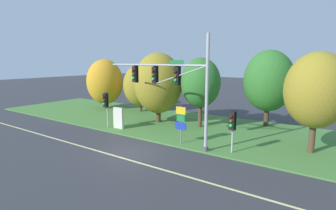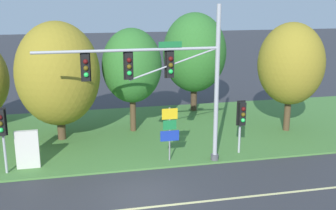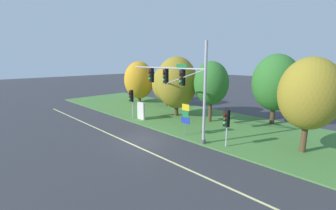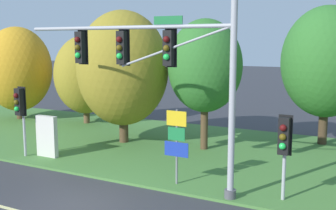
{
  "view_description": "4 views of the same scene",
  "coord_description": "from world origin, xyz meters",
  "views": [
    {
      "loc": [
        11.81,
        -12.7,
        6.19
      ],
      "look_at": [
        0.07,
        4.37,
        2.65
      ],
      "focal_mm": 28.0,
      "sensor_mm": 36.0,
      "label": 1
    },
    {
      "loc": [
        -2.44,
        -16.37,
        8.32
      ],
      "look_at": [
        1.99,
        3.72,
        2.91
      ],
      "focal_mm": 45.0,
      "sensor_mm": 36.0,
      "label": 2
    },
    {
      "loc": [
        14.28,
        -10.86,
        6.53
      ],
      "look_at": [
        -0.29,
        3.36,
        2.44
      ],
      "focal_mm": 24.0,
      "sensor_mm": 36.0,
      "label": 3
    },
    {
      "loc": [
        8.82,
        -10.17,
        5.34
      ],
      "look_at": [
        1.03,
        4.35,
        2.86
      ],
      "focal_mm": 45.0,
      "sensor_mm": 36.0,
      "label": 4
    }
  ],
  "objects": [
    {
      "name": "tree_tall_centre",
      "position": [
        5.82,
        12.32,
        4.32
      ],
      "size": [
        4.5,
        4.5,
        7.05
      ],
      "color": "#423021",
      "rests_on": "grass_verge"
    },
    {
      "name": "traffic_signal_mast",
      "position": [
        1.6,
        2.81,
        4.67
      ],
      "size": [
        8.82,
        0.49,
        7.81
      ],
      "color": "#9EA0A5",
      "rests_on": "grass_verge"
    },
    {
      "name": "tree_right_far",
      "position": [
        10.2,
        6.54,
        4.27
      ],
      "size": [
        3.97,
        3.97,
        6.67
      ],
      "color": "#4C3823",
      "rests_on": "grass_verge"
    },
    {
      "name": "info_kiosk",
      "position": [
        -4.97,
        3.8,
        1.04
      ],
      "size": [
        1.1,
        0.24,
        1.9
      ],
      "color": "beige",
      "rests_on": "grass_verge"
    },
    {
      "name": "pedestrian_signal_further_along",
      "position": [
        -5.94,
        3.21,
        2.46
      ],
      "size": [
        0.46,
        0.55,
        3.23
      ],
      "color": "#9EA0A5",
      "rests_on": "grass_verge"
    },
    {
      "name": "tree_mid_verge",
      "position": [
        0.83,
        8.5,
        4.18
      ],
      "size": [
        3.59,
        3.59,
        6.34
      ],
      "color": "#4C3823",
      "rests_on": "grass_verge"
    },
    {
      "name": "grass_verge",
      "position": [
        0.0,
        8.25,
        0.05
      ],
      "size": [
        48.0,
        11.5,
        0.1
      ],
      "primitive_type": "cube",
      "color": "#477A38",
      "rests_on": "ground"
    },
    {
      "name": "pedestrian_signal_near_kerb",
      "position": [
        5.85,
        3.35,
        2.17
      ],
      "size": [
        0.46,
        0.55,
        2.89
      ],
      "color": "#9EA0A5",
      "rests_on": "grass_verge"
    },
    {
      "name": "ground_plane",
      "position": [
        0.0,
        0.0,
        0.0
      ],
      "size": [
        160.0,
        160.0,
        0.0
      ],
      "primitive_type": "plane",
      "color": "#333338"
    },
    {
      "name": "tree_behind_signpost",
      "position": [
        -3.48,
        7.84,
        3.97
      ],
      "size": [
        4.73,
        4.73,
        6.84
      ],
      "color": "#4C3823",
      "rests_on": "grass_verge"
    },
    {
      "name": "route_sign_post",
      "position": [
        1.98,
        3.25,
        1.81
      ],
      "size": [
        0.97,
        0.08,
        2.8
      ],
      "color": "slate",
      "rests_on": "grass_verge"
    },
    {
      "name": "lane_stripe",
      "position": [
        0.0,
        -1.2,
        0.0
      ],
      "size": [
        36.0,
        0.16,
        0.01
      ],
      "primitive_type": "cube",
      "color": "beige",
      "rests_on": "ground"
    }
  ]
}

